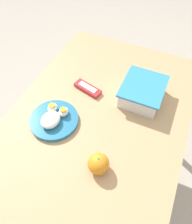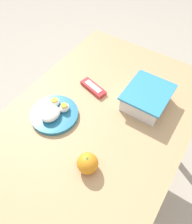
{
  "view_description": "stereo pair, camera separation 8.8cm",
  "coord_description": "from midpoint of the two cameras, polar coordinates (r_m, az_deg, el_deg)",
  "views": [
    {
      "loc": [
        0.49,
        0.21,
        1.44
      ],
      "look_at": [
        -0.0,
        -0.01,
        0.74
      ],
      "focal_mm": 35.0,
      "sensor_mm": 36.0,
      "label": 1
    },
    {
      "loc": [
        0.44,
        0.29,
        1.44
      ],
      "look_at": [
        -0.0,
        -0.01,
        0.74
      ],
      "focal_mm": 35.0,
      "sensor_mm": 36.0,
      "label": 2
    }
  ],
  "objects": [
    {
      "name": "food_container",
      "position": [
        0.95,
        15.67,
        3.18
      ],
      "size": [
        0.2,
        0.17,
        0.08
      ],
      "color": "white",
      "rests_on": "table"
    },
    {
      "name": "table",
      "position": [
        0.97,
        2.95,
        -4.67
      ],
      "size": [
        1.06,
        0.71,
        0.71
      ],
      "color": "tan",
      "rests_on": "ground_plane"
    },
    {
      "name": "orange_fruit",
      "position": [
        0.76,
        1.18,
        -13.5
      ],
      "size": [
        0.07,
        0.07,
        0.07
      ],
      "color": "orange",
      "rests_on": "table"
    },
    {
      "name": "candy_bar",
      "position": [
        0.99,
        1.82,
        6.19
      ],
      "size": [
        0.08,
        0.14,
        0.02
      ],
      "color": "#B7282D",
      "rests_on": "table"
    },
    {
      "name": "rice_plate",
      "position": [
        0.9,
        -8.16,
        -0.5
      ],
      "size": [
        0.2,
        0.2,
        0.05
      ],
      "color": "teal",
      "rests_on": "table"
    },
    {
      "name": "ground_plane",
      "position": [
        1.53,
        1.95,
        -17.32
      ],
      "size": [
        10.0,
        10.0,
        0.0
      ],
      "primitive_type": "plane",
      "color": "#B2A899"
    }
  ]
}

